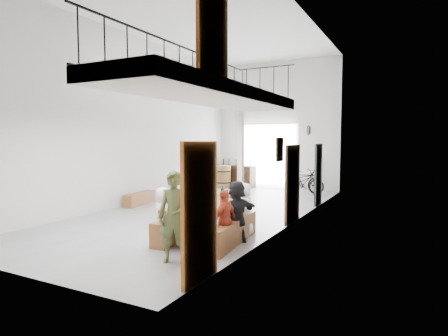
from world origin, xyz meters
The scene contains 24 objects.
floor centered at (0.00, 0.00, 0.00)m, with size 12.00×12.00×0.00m, color slate.
room_walls centered at (0.00, 0.00, 3.55)m, with size 12.00×12.00×12.00m.
gateway_portal centered at (-0.40, 5.94, 1.40)m, with size 2.80×0.08×2.80m, color white.
right_wall_decor centered at (2.70, -1.87, 1.74)m, with size 0.07×8.28×5.07m.
balcony centered at (1.98, -3.13, 2.96)m, with size 1.52×5.62×4.00m.
tasting_table centered at (1.65, -2.79, 0.71)m, with size 0.99×2.35×0.79m.
bench_inner centered at (1.06, -2.85, 0.25)m, with size 0.35×2.17×0.50m, color brown.
bench_wall centered at (2.26, -2.84, 0.25)m, with size 0.28×2.15×0.49m, color brown.
tableware centered at (1.65, -2.73, 0.94)m, with size 0.38×1.35×0.35m.
side_bench centered at (-2.50, -0.09, 0.20)m, with size 0.31×1.43×0.40m, color brown.
oak_barrel centered at (-2.08, 5.02, 0.49)m, with size 0.67×0.67×0.99m.
serving_counter centered at (-1.75, 5.65, 0.48)m, with size 1.83×0.51×0.97m, color #352113.
counter_bottles centered at (-1.75, 5.66, 1.11)m, with size 1.56×0.39×0.28m.
guest_left_a centered at (0.96, -3.49, 0.58)m, with size 0.57×0.37×1.16m, color white.
guest_left_b centered at (0.88, -2.96, 0.57)m, with size 0.42×0.27×1.14m, color #237776.
guest_left_c centered at (0.92, -2.31, 0.66)m, with size 0.65×0.50×1.33m, color white.
guest_left_d centered at (0.95, -1.96, 0.65)m, with size 0.84×0.49×1.31m, color #237776.
guest_right_a centered at (2.28, -3.28, 0.58)m, with size 0.68×0.28×1.16m, color #9F2F1B.
guest_right_b centered at (2.29, -2.77, 0.65)m, with size 1.20×0.38×1.29m, color black.
guest_right_c centered at (2.18, -2.15, 0.59)m, with size 0.58×0.37×1.18m, color white.
host_standing centered at (1.85, -4.34, 0.80)m, with size 0.58×0.38×1.59m, color #444F2C.
potted_plant centered at (2.45, 0.76, 0.23)m, with size 0.41×0.35×0.45m, color #215523.
bicycle_near centered at (1.38, 5.37, 0.49)m, with size 0.64×1.85×0.97m, color black.
bicycle_far centered at (1.60, 4.88, 0.46)m, with size 0.43×1.53×0.92m, color black.
Camera 1 is at (5.54, -9.60, 2.11)m, focal length 30.00 mm.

